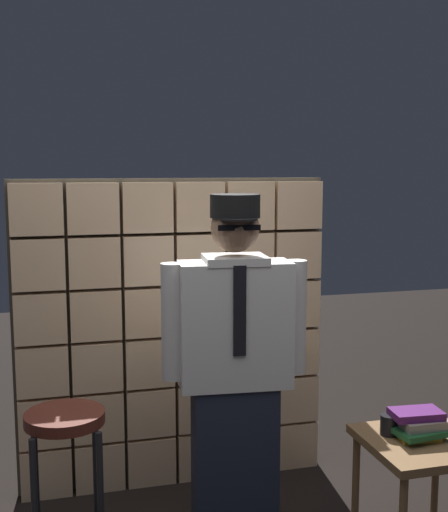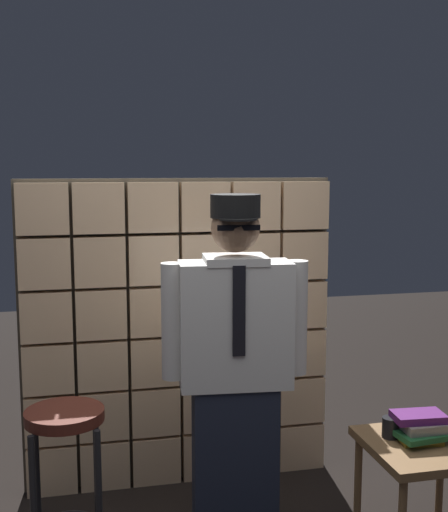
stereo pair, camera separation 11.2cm
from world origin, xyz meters
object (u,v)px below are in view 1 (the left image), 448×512
at_px(standing_person, 235,371).
at_px(bar_stool, 66,456).
at_px(book_stack, 419,424).
at_px(coffee_mug, 389,425).
at_px(side_table, 422,455).

height_order(standing_person, bar_stool, standing_person).
distance_m(bar_stool, book_stack, 1.59).
distance_m(standing_person, book_stack, 0.88).
relative_size(book_stack, coffee_mug, 2.01).
distance_m(standing_person, bar_stool, 0.82).
bearing_deg(standing_person, bar_stool, -171.63).
bearing_deg(bar_stool, book_stack, -7.05).
height_order(standing_person, side_table, standing_person).
xyz_separation_m(bar_stool, book_stack, (1.58, -0.19, 0.05)).
bearing_deg(side_table, coffee_mug, 143.71).
distance_m(book_stack, coffee_mug, 0.13).
bearing_deg(side_table, standing_person, 162.49).
bearing_deg(side_table, book_stack, 111.86).
bearing_deg(coffee_mug, book_stack, -29.97).
relative_size(bar_stool, coffee_mug, 6.10).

